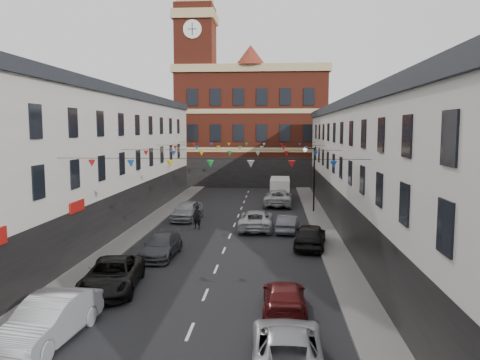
% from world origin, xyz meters
% --- Properties ---
extents(ground, '(160.00, 160.00, 0.00)m').
position_xyz_m(ground, '(0.00, 0.00, 0.00)').
color(ground, black).
rests_on(ground, ground).
extents(pavement_left, '(1.80, 64.00, 0.15)m').
position_xyz_m(pavement_left, '(-6.90, 2.00, 0.07)').
color(pavement_left, '#605E5B').
rests_on(pavement_left, ground).
extents(pavement_right, '(1.80, 64.00, 0.15)m').
position_xyz_m(pavement_right, '(6.90, 2.00, 0.07)').
color(pavement_right, '#605E5B').
rests_on(pavement_right, ground).
extents(terrace_left, '(8.40, 56.00, 10.70)m').
position_xyz_m(terrace_left, '(-11.78, 1.00, 5.35)').
color(terrace_left, beige).
rests_on(terrace_left, ground).
extents(terrace_right, '(8.40, 56.00, 9.70)m').
position_xyz_m(terrace_right, '(11.78, 1.00, 4.85)').
color(terrace_right, '#B7B4AB').
rests_on(terrace_right, ground).
extents(civic_building, '(20.60, 13.30, 18.50)m').
position_xyz_m(civic_building, '(0.00, 37.95, 8.14)').
color(civic_building, maroon).
rests_on(civic_building, ground).
extents(clock_tower, '(5.60, 5.60, 30.00)m').
position_xyz_m(clock_tower, '(-7.50, 35.00, 14.93)').
color(clock_tower, maroon).
rests_on(clock_tower, ground).
extents(distant_hill, '(40.00, 14.00, 10.00)m').
position_xyz_m(distant_hill, '(-4.00, 62.00, 5.00)').
color(distant_hill, '#314F24').
rests_on(distant_hill, ground).
extents(street_lamp, '(1.10, 0.36, 6.00)m').
position_xyz_m(street_lamp, '(6.55, 14.00, 3.90)').
color(street_lamp, black).
rests_on(street_lamp, ground).
extents(car_left_b, '(2.25, 5.16, 1.65)m').
position_xyz_m(car_left_b, '(-4.89, -13.18, 0.82)').
color(car_left_b, '#B9BBC1').
rests_on(car_left_b, ground).
extents(car_left_c, '(3.03, 5.52, 1.46)m').
position_xyz_m(car_left_c, '(-4.52, -7.66, 0.73)').
color(car_left_c, black).
rests_on(car_left_c, ground).
extents(car_left_d, '(2.01, 4.67, 1.34)m').
position_xyz_m(car_left_d, '(-3.60, -1.76, 0.67)').
color(car_left_d, '#3B3C42').
rests_on(car_left_d, ground).
extents(car_left_e, '(2.40, 4.91, 1.61)m').
position_xyz_m(car_left_e, '(-4.18, 9.83, 0.81)').
color(car_left_e, '#999BA1').
rests_on(car_left_e, ground).
extents(car_right_b, '(2.37, 5.11, 1.42)m').
position_xyz_m(car_right_b, '(3.60, -14.50, 0.71)').
color(car_right_b, '#9E9FA5').
rests_on(car_right_b, ground).
extents(car_right_c, '(1.80, 4.41, 1.28)m').
position_xyz_m(car_right_c, '(3.60, -9.80, 0.64)').
color(car_right_c, '#591112').
rests_on(car_right_c, ground).
extents(car_right_d, '(2.53, 4.95, 1.61)m').
position_xyz_m(car_right_d, '(5.50, 1.05, 0.81)').
color(car_right_d, black).
rests_on(car_right_d, ground).
extents(car_right_e, '(1.92, 4.16, 1.32)m').
position_xyz_m(car_right_e, '(4.21, 5.71, 0.66)').
color(car_right_e, '#505158').
rests_on(car_right_e, ground).
extents(car_right_f, '(3.04, 6.03, 1.64)m').
position_xyz_m(car_right_f, '(3.60, 17.83, 0.82)').
color(car_right_f, '#B1B3B6').
rests_on(car_right_f, ground).
extents(moving_car, '(2.55, 5.46, 1.51)m').
position_xyz_m(moving_car, '(1.80, 6.44, 0.76)').
color(moving_car, silver).
rests_on(moving_car, ground).
extents(white_van, '(2.15, 5.35, 2.35)m').
position_xyz_m(white_van, '(3.80, 21.92, 1.17)').
color(white_van, silver).
rests_on(white_van, ground).
extents(pedestrian, '(0.77, 0.61, 1.86)m').
position_xyz_m(pedestrian, '(-2.73, 6.27, 0.93)').
color(pedestrian, black).
rests_on(pedestrian, ground).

